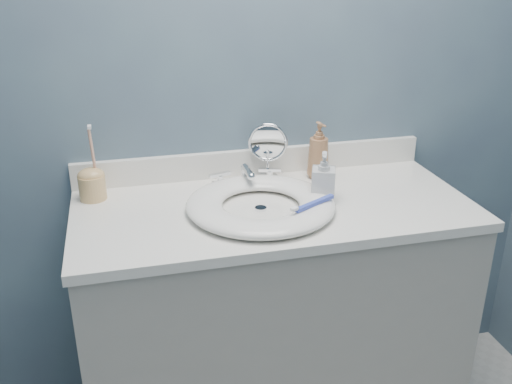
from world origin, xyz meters
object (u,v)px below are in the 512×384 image
object	(u,v)px
soap_bottle_amber	(319,151)
makeup_mirror	(268,149)
toothbrush_holder	(92,183)
soap_bottle_clear	(324,177)

from	to	relation	value
soap_bottle_amber	makeup_mirror	bearing A→B (deg)	160.44
makeup_mirror	soap_bottle_amber	xyz separation A→B (m)	(0.17, -0.03, -0.01)
soap_bottle_amber	toothbrush_holder	distance (m)	0.75
soap_bottle_amber	soap_bottle_clear	size ratio (longest dim) A/B	1.23
soap_bottle_amber	soap_bottle_clear	distance (m)	0.20
soap_bottle_clear	toothbrush_holder	bearing A→B (deg)	-173.43
soap_bottle_amber	toothbrush_holder	bearing A→B (deg)	170.85
makeup_mirror	soap_bottle_amber	world-z (taller)	makeup_mirror
makeup_mirror	soap_bottle_amber	size ratio (longest dim) A/B	1.01
makeup_mirror	soap_bottle_clear	bearing A→B (deg)	-44.04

